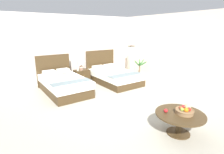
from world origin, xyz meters
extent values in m
cube|color=#A5A08F|center=(0.00, 0.00, -0.01)|extent=(9.21, 10.36, 0.02)
cube|color=silver|center=(0.00, 3.38, 1.34)|extent=(9.21, 0.12, 2.68)
cube|color=silver|center=(2.81, 0.40, 1.34)|extent=(0.12, 5.96, 2.68)
cube|color=#402F1A|center=(-1.04, 1.89, 0.15)|extent=(1.22, 2.09, 0.30)
cube|color=white|center=(-1.04, 1.89, 0.41)|extent=(1.26, 2.13, 0.22)
cube|color=#402F1A|center=(-1.06, 2.95, 0.59)|extent=(1.26, 0.09, 1.18)
cube|color=white|center=(-1.32, 2.65, 0.59)|extent=(0.43, 0.31, 0.14)
cube|color=white|center=(-0.80, 2.66, 0.59)|extent=(0.43, 0.31, 0.14)
cylinder|color=beige|center=(-1.05, 2.42, 0.60)|extent=(0.65, 0.16, 0.15)
cube|color=slate|center=(-1.03, 1.26, 0.53)|extent=(1.25, 0.41, 0.01)
cube|color=#402F1A|center=(1.04, 1.89, 0.13)|extent=(1.36, 2.15, 0.26)
cube|color=white|center=(1.04, 1.89, 0.36)|extent=(1.40, 2.19, 0.21)
cube|color=#402F1A|center=(1.02, 2.97, 0.61)|extent=(1.39, 0.09, 1.22)
cube|color=white|center=(0.73, 2.68, 0.54)|extent=(0.48, 0.31, 0.14)
cube|color=white|center=(1.31, 2.69, 0.54)|extent=(0.48, 0.31, 0.14)
cylinder|color=beige|center=(1.03, 2.44, 0.54)|extent=(0.73, 0.17, 0.15)
cube|color=slate|center=(1.05, 1.22, 0.47)|extent=(1.38, 0.47, 0.01)
cube|color=#402F1A|center=(0.00, 2.76, 0.25)|extent=(0.59, 0.40, 0.50)
sphere|color=tan|center=(0.00, 2.54, 0.33)|extent=(0.02, 0.02, 0.02)
cylinder|color=tan|center=(0.00, 2.78, 0.51)|extent=(0.15, 0.15, 0.02)
ellipsoid|color=tan|center=(0.00, 2.78, 0.60)|extent=(0.17, 0.17, 0.16)
cylinder|color=#99844C|center=(0.00, 2.78, 0.70)|extent=(0.02, 0.02, 0.04)
cylinder|color=beige|center=(0.00, 2.78, 0.81)|extent=(0.30, 0.30, 0.17)
cylinder|color=beige|center=(-0.18, 2.72, 0.60)|extent=(0.08, 0.08, 0.20)
torus|color=beige|center=(-0.18, 2.72, 0.71)|extent=(0.08, 0.08, 0.01)
cylinder|color=#402F1A|center=(0.05, -1.84, 0.01)|extent=(0.47, 0.47, 0.02)
cylinder|color=#402F1A|center=(0.05, -1.84, 0.21)|extent=(0.12, 0.12, 0.42)
cylinder|color=#402F1A|center=(0.05, -1.84, 0.44)|extent=(0.98, 0.98, 0.04)
cylinder|color=olive|center=(0.11, -1.89, 0.50)|extent=(0.34, 0.34, 0.08)
torus|color=olive|center=(0.11, -1.89, 0.54)|extent=(0.36, 0.36, 0.02)
sphere|color=red|center=(0.15, -1.83, 0.57)|extent=(0.08, 0.08, 0.08)
sphere|color=#AF3E26|center=(0.08, -1.82, 0.57)|extent=(0.07, 0.07, 0.07)
sphere|color=#8DB53F|center=(0.03, -1.88, 0.57)|extent=(0.07, 0.07, 0.07)
sphere|color=orange|center=(0.06, -1.96, 0.57)|extent=(0.09, 0.09, 0.09)
sphere|color=red|center=(0.14, -1.96, 0.57)|extent=(0.08, 0.08, 0.08)
sphere|color=tan|center=(0.18, -1.90, 0.59)|extent=(0.13, 0.13, 0.13)
sphere|color=red|center=(-0.16, -1.65, 0.50)|extent=(0.08, 0.08, 0.08)
cube|color=#382823|center=(2.41, 2.54, 0.01)|extent=(0.24, 0.24, 0.03)
cube|color=#E6EBC8|center=(2.41, 2.54, 0.69)|extent=(0.20, 0.20, 1.32)
cube|color=#382823|center=(2.41, 2.54, 1.36)|extent=(0.24, 0.24, 0.02)
cylinder|color=#42422E|center=(2.23, 1.74, 0.11)|extent=(0.30, 0.30, 0.22)
cylinder|color=brown|center=(2.23, 1.74, 0.41)|extent=(0.04, 0.04, 0.37)
ellipsoid|color=#3B7036|center=(2.38, 1.77, 0.72)|extent=(0.34, 0.13, 0.30)
ellipsoid|color=#3B7036|center=(2.28, 1.81, 0.73)|extent=(0.17, 0.21, 0.32)
ellipsoid|color=#3B7036|center=(2.16, 1.85, 0.70)|extent=(0.17, 0.27, 0.28)
ellipsoid|color=#3B7036|center=(2.11, 1.73, 0.68)|extent=(0.27, 0.08, 0.23)
ellipsoid|color=#3B7036|center=(2.15, 1.64, 0.68)|extent=(0.20, 0.25, 0.25)
ellipsoid|color=#3B7036|center=(2.32, 1.62, 0.69)|extent=(0.22, 0.30, 0.28)
camera|label=1|loc=(-2.91, -3.78, 2.08)|focal=28.49mm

